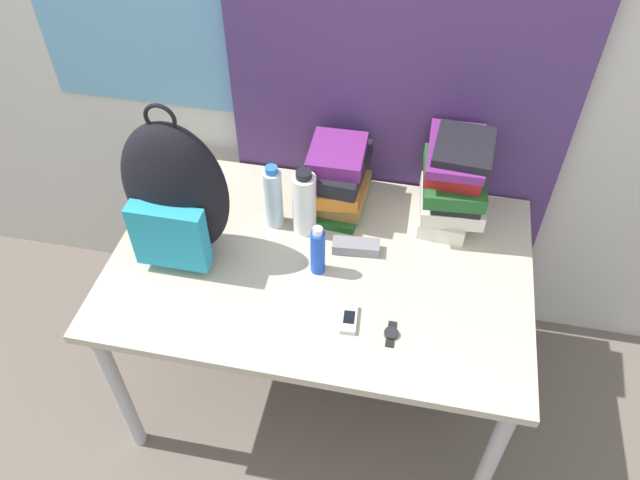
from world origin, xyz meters
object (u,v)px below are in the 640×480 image
Objects in this scene: water_bottle at (273,197)px; sunglasses_case at (356,247)px; sports_bottle at (304,203)px; wristwatch at (391,334)px; book_stack_left at (336,177)px; book_stack_center at (454,182)px; sunscreen_bottle at (319,251)px; cell_phone at (349,319)px; backpack at (175,195)px.

water_bottle is 1.55× the size of sunglasses_case.
wristwatch is (0.33, -0.37, -0.11)m from sports_bottle.
book_stack_left reaches higher than sunglasses_case.
book_stack_center is 0.38m from sunglasses_case.
book_stack_center is 0.50m from sunscreen_bottle.
wristwatch is at bearing -103.76° from book_stack_center.
sports_bottle is (0.10, -0.01, 0.00)m from water_bottle.
water_bottle is 0.48m from cell_phone.
backpack reaches higher than wristwatch.
backpack is 5.13× the size of cell_phone.
cell_phone is 1.17× the size of wristwatch.
backpack is 0.41m from sports_bottle.
book_stack_center is at bearing 13.36° from water_bottle.
sports_bottle reaches higher than book_stack_left.
sunglasses_case is at bearing 10.80° from backpack.
sunglasses_case is at bearing -14.22° from water_bottle.
book_stack_left is (0.43, 0.31, -0.11)m from backpack.
sports_bottle is (-0.46, -0.14, -0.05)m from book_stack_center.
water_bottle is at bearing -143.75° from book_stack_left.
sunglasses_case is (-0.03, 0.28, 0.01)m from cell_phone.
book_stack_center is 1.32× the size of sports_bottle.
book_stack_center reaches higher than sunscreen_bottle.
sunscreen_bottle is (0.00, -0.31, -0.03)m from book_stack_left.
wristwatch is (0.15, -0.31, -0.01)m from sunglasses_case.
book_stack_left is at bearing 116.85° from sunglasses_case.
cell_phone is (0.56, -0.18, -0.22)m from backpack.
sports_bottle is 1.34× the size of sunscreen_bottle.
sports_bottle is 0.42m from cell_phone.
water_bottle is 0.26m from sunscreen_bottle.
sports_bottle is 0.51m from wristwatch.
backpack is 1.69× the size of book_stack_center.
sports_bottle reaches higher than cell_phone.
backpack is 2.28× the size of water_bottle.
book_stack_center is at bearing 17.20° from sports_bottle.
sunscreen_bottle is 0.23m from cell_phone.
backpack reaches higher than sunscreen_bottle.
sports_bottle is 0.19m from sunscreen_bottle.
sunscreen_bottle reaches higher than sunglasses_case.
sunglasses_case is (0.53, 0.10, -0.21)m from backpack.
sports_bottle is at bearing 160.51° from sunglasses_case.
cell_phone is at bearing -48.50° from water_bottle.
sunglasses_case is (0.10, -0.21, -0.10)m from book_stack_left.
sunscreen_bottle is 1.18× the size of sunglasses_case.
book_stack_left is 0.16m from sports_bottle.
sunscreen_bottle is 2.02× the size of wristwatch.
water_bottle is at bearing -166.64° from book_stack_center.
sunscreen_bottle is at bearing -133.52° from sunglasses_case.
sports_bottle reaches higher than wristwatch.
book_stack_left is 1.59× the size of sunscreen_bottle.
cell_phone is (0.13, -0.17, -0.08)m from sunscreen_bottle.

